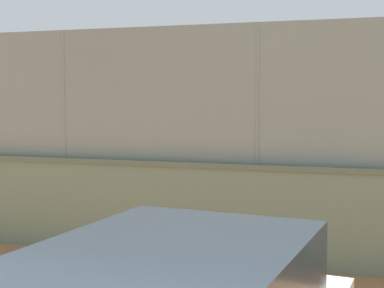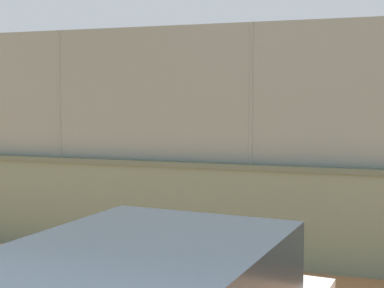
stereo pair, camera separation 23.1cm
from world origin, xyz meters
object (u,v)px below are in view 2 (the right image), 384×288
Objects in this scene: player_near_wall_returning at (317,140)px; spare_ball_by_wall at (354,234)px; player_crossing_court at (125,156)px; sports_ball at (276,165)px.

player_near_wall_returning reaches higher than spare_ball_by_wall.
player_crossing_court is at bearing -31.22° from spare_ball_by_wall.
sports_ball is at bearing -73.21° from spare_ball_by_wall.
sports_ball is 11.05m from spare_ball_by_wall.
player_near_wall_returning is at bearing -128.34° from sports_ball.
sports_ball is at bearing -113.48° from player_crossing_court.
player_near_wall_returning is at bearing -81.22° from spare_ball_by_wall.
spare_ball_by_wall reaches higher than sports_ball.
player_crossing_court is 8.41× the size of spare_ball_by_wall.
player_near_wall_returning is 7.98× the size of spare_ball_by_wall.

